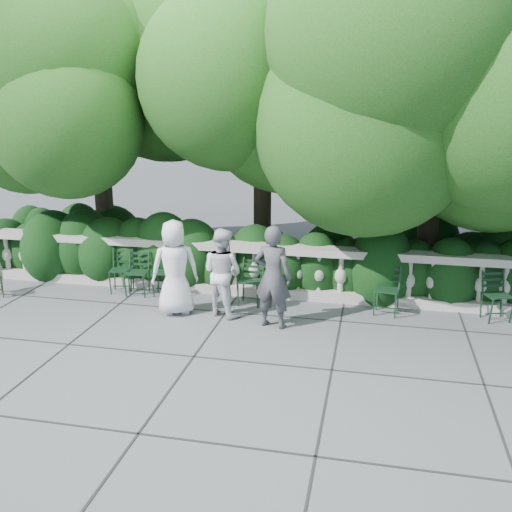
% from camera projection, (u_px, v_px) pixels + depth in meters
% --- Properties ---
extents(ground, '(90.00, 90.00, 0.00)m').
position_uv_depth(ground, '(243.00, 333.00, 9.13)').
color(ground, '#4F5157').
rests_on(ground, ground).
extents(balustrade, '(12.00, 0.44, 1.00)m').
position_uv_depth(balustrade, '(265.00, 271.00, 10.69)').
color(balustrade, '#9E998E').
rests_on(balustrade, ground).
extents(shrub_hedge, '(15.00, 2.60, 1.70)m').
position_uv_depth(shrub_hedge, '(276.00, 276.00, 11.95)').
color(shrub_hedge, black).
rests_on(shrub_hedge, ground).
extents(tree_canopy, '(15.04, 6.52, 6.78)m').
position_uv_depth(tree_canopy, '(315.00, 79.00, 10.91)').
color(tree_canopy, '#3F3023').
rests_on(tree_canopy, ground).
extents(chair_a, '(0.52, 0.56, 0.84)m').
position_uv_depth(chair_a, '(121.00, 294.00, 10.87)').
color(chair_a, black).
rests_on(chair_a, ground).
extents(chair_b, '(0.48, 0.52, 0.84)m').
position_uv_depth(chair_b, '(136.00, 297.00, 10.71)').
color(chair_b, black).
rests_on(chair_b, ground).
extents(chair_c, '(0.48, 0.52, 0.84)m').
position_uv_depth(chair_c, '(163.00, 297.00, 10.72)').
color(chair_c, black).
rests_on(chair_c, ground).
extents(chair_d, '(0.51, 0.54, 0.84)m').
position_uv_depth(chair_d, '(384.00, 317.00, 9.77)').
color(chair_d, black).
rests_on(chair_d, ground).
extents(chair_e, '(0.47, 0.50, 0.84)m').
position_uv_depth(chair_e, '(248.00, 307.00, 10.23)').
color(chair_e, black).
rests_on(chair_e, ground).
extents(chair_f, '(0.57, 0.59, 0.84)m').
position_uv_depth(chair_f, '(499.00, 323.00, 9.50)').
color(chair_f, black).
rests_on(chair_f, ground).
extents(person_businessman, '(0.95, 0.81, 1.66)m').
position_uv_depth(person_businessman, '(175.00, 268.00, 9.73)').
color(person_businessman, silver).
rests_on(person_businessman, ground).
extents(person_woman_grey, '(0.69, 0.51, 1.71)m').
position_uv_depth(person_woman_grey, '(273.00, 277.00, 9.16)').
color(person_woman_grey, '#3D3D42').
rests_on(person_woman_grey, ground).
extents(person_casual_man, '(0.92, 0.83, 1.53)m').
position_uv_depth(person_casual_man, '(222.00, 272.00, 9.70)').
color(person_casual_man, silver).
rests_on(person_casual_man, ground).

